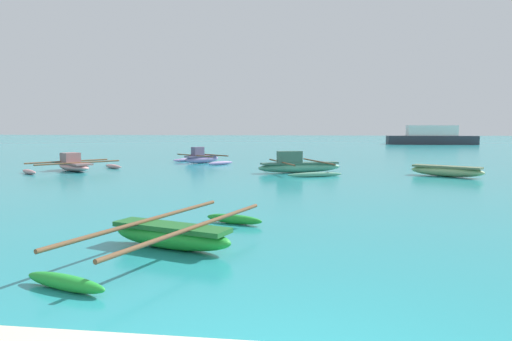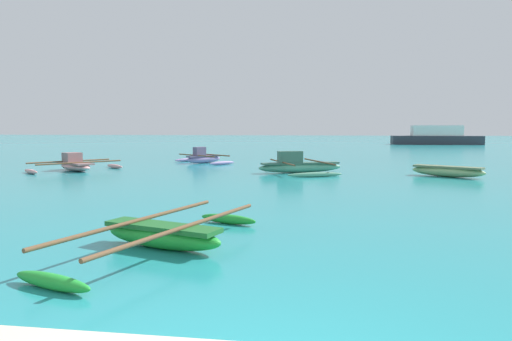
% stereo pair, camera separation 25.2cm
% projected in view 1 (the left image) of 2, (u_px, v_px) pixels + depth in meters
% --- Properties ---
extents(moored_boat_0, '(2.82, 2.07, 0.45)m').
position_uv_depth(moored_boat_0, '(447.00, 171.00, 18.92)').
color(moored_boat_0, '#97B979').
rests_on(moored_boat_0, ground_plane).
extents(moored_boat_1, '(2.70, 4.77, 0.46)m').
position_uv_depth(moored_boat_1, '(171.00, 235.00, 7.63)').
color(moored_boat_1, green).
rests_on(moored_boat_1, ground_plane).
extents(moored_boat_2, '(3.79, 4.24, 0.84)m').
position_uv_depth(moored_boat_2, '(73.00, 165.00, 21.36)').
color(moored_boat_2, pink).
rests_on(moored_boat_2, ground_plane).
extents(moored_boat_3, '(3.85, 3.58, 0.93)m').
position_uv_depth(moored_boat_3, '(201.00, 158.00, 26.06)').
color(moored_boat_3, '#9B7EB9').
rests_on(moored_boat_3, ground_plane).
extents(moored_boat_4, '(3.82, 4.59, 0.98)m').
position_uv_depth(moored_boat_4, '(298.00, 166.00, 20.56)').
color(moored_boat_4, '#5CA584').
rests_on(moored_boat_4, ground_plane).
extents(distant_ferry, '(10.47, 2.30, 2.30)m').
position_uv_depth(distant_ferry, '(431.00, 137.00, 55.65)').
color(distant_ferry, '#2D333D').
rests_on(distant_ferry, ground_plane).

